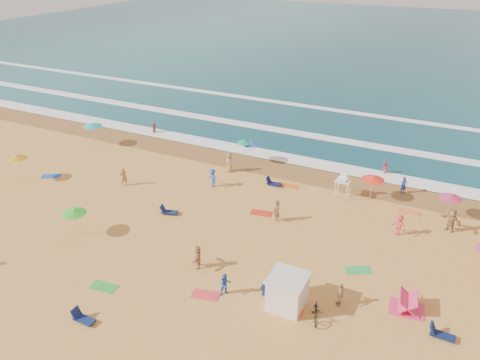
% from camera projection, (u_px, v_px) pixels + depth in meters
% --- Properties ---
extents(ground, '(220.00, 220.00, 0.00)m').
position_uv_depth(ground, '(239.00, 239.00, 34.05)').
color(ground, gold).
rests_on(ground, ground).
extents(ocean, '(220.00, 140.00, 0.18)m').
position_uv_depth(ocean, '(410.00, 44.00, 101.39)').
color(ocean, '#0C4756').
rests_on(ocean, ground).
extents(wet_sand, '(220.00, 220.00, 0.00)m').
position_uv_depth(wet_sand, '(298.00, 172.00, 44.07)').
color(wet_sand, olive).
rests_on(wet_sand, ground).
extents(surf_foam, '(200.00, 18.70, 0.05)m').
position_uv_depth(surf_foam, '(325.00, 140.00, 51.10)').
color(surf_foam, white).
rests_on(surf_foam, ground).
extents(cabana, '(2.00, 2.00, 2.00)m').
position_uv_depth(cabana, '(287.00, 292.00, 27.36)').
color(cabana, silver).
rests_on(cabana, ground).
extents(cabana_roof, '(2.20, 2.20, 0.12)m').
position_uv_depth(cabana_roof, '(288.00, 278.00, 26.88)').
color(cabana_roof, silver).
rests_on(cabana_roof, cabana).
extents(bicycle, '(1.17, 1.99, 0.99)m').
position_uv_depth(bicycle, '(316.00, 312.00, 26.60)').
color(bicycle, black).
rests_on(bicycle, ground).
extents(lifeguard_stand, '(1.20, 1.20, 2.10)m').
position_uv_depth(lifeguard_stand, '(343.00, 186.00, 39.36)').
color(lifeguard_stand, white).
rests_on(lifeguard_stand, ground).
extents(beach_umbrellas, '(59.29, 27.30, 0.82)m').
position_uv_depth(beach_umbrellas, '(262.00, 210.00, 33.62)').
color(beach_umbrellas, blue).
rests_on(beach_umbrellas, ground).
extents(loungers, '(63.17, 21.00, 0.34)m').
position_uv_depth(loungers, '(297.00, 271.00, 30.48)').
color(loungers, '#101553').
rests_on(loungers, ground).
extents(towels, '(37.18, 22.23, 0.03)m').
position_uv_depth(towels, '(233.00, 250.00, 32.88)').
color(towels, red).
rests_on(towels, ground).
extents(popup_tents, '(8.51, 11.93, 1.20)m').
position_uv_depth(popup_tents, '(470.00, 268.00, 30.02)').
color(popup_tents, '#E43262').
rests_on(popup_tents, ground).
extents(beachgoers, '(38.35, 27.78, 2.13)m').
position_uv_depth(beachgoers, '(288.00, 207.00, 36.72)').
color(beachgoers, blue).
rests_on(beachgoers, ground).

